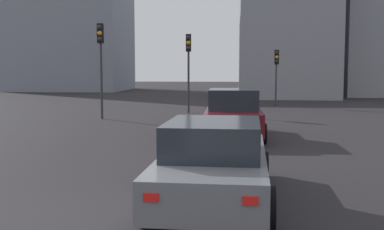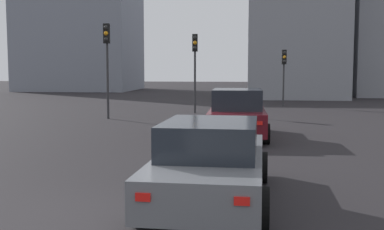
{
  "view_description": "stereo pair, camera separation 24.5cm",
  "coord_description": "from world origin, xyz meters",
  "px_view_note": "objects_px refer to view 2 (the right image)",
  "views": [
    {
      "loc": [
        -7.1,
        -1.92,
        2.32
      ],
      "look_at": [
        3.37,
        -0.96,
        1.3
      ],
      "focal_mm": 44.59,
      "sensor_mm": 36.0,
      "label": 1
    },
    {
      "loc": [
        -7.08,
        -2.17,
        2.32
      ],
      "look_at": [
        3.37,
        -0.96,
        1.3
      ],
      "focal_mm": 44.59,
      "sensor_mm": 36.0,
      "label": 2
    }
  ],
  "objects_px": {
    "car_grey_left_second": "(211,162)",
    "traffic_light_far_left": "(284,65)",
    "car_maroon_left_lead": "(237,114)",
    "traffic_light_near_right": "(107,51)",
    "traffic_light_near_left": "(195,57)"
  },
  "relations": [
    {
      "from": "car_maroon_left_lead",
      "to": "traffic_light_near_right",
      "type": "xyz_separation_m",
      "value": [
        5.37,
        6.11,
        2.36
      ]
    },
    {
      "from": "traffic_light_near_right",
      "to": "traffic_light_far_left",
      "type": "bearing_deg",
      "value": 132.57
    },
    {
      "from": "car_grey_left_second",
      "to": "traffic_light_far_left",
      "type": "relative_size",
      "value": 1.37
    },
    {
      "from": "car_grey_left_second",
      "to": "traffic_light_near_left",
      "type": "bearing_deg",
      "value": 9.04
    },
    {
      "from": "car_grey_left_second",
      "to": "traffic_light_near_right",
      "type": "bearing_deg",
      "value": 25.45
    },
    {
      "from": "traffic_light_near_right",
      "to": "traffic_light_far_left",
      "type": "distance_m",
      "value": 12.3
    },
    {
      "from": "traffic_light_near_right",
      "to": "traffic_light_far_left",
      "type": "relative_size",
      "value": 1.25
    },
    {
      "from": "car_grey_left_second",
      "to": "traffic_light_near_left",
      "type": "height_order",
      "value": "traffic_light_near_left"
    },
    {
      "from": "traffic_light_near_left",
      "to": "traffic_light_near_right",
      "type": "bearing_deg",
      "value": -53.3
    },
    {
      "from": "car_maroon_left_lead",
      "to": "car_grey_left_second",
      "type": "relative_size",
      "value": 0.96
    },
    {
      "from": "traffic_light_near_left",
      "to": "traffic_light_far_left",
      "type": "xyz_separation_m",
      "value": [
        5.33,
        -4.98,
        -0.43
      ]
    },
    {
      "from": "car_grey_left_second",
      "to": "traffic_light_far_left",
      "type": "distance_m",
      "value": 22.27
    },
    {
      "from": "car_maroon_left_lead",
      "to": "car_grey_left_second",
      "type": "height_order",
      "value": "car_maroon_left_lead"
    },
    {
      "from": "car_grey_left_second",
      "to": "traffic_light_near_right",
      "type": "relative_size",
      "value": 1.09
    },
    {
      "from": "traffic_light_near_left",
      "to": "traffic_light_far_left",
      "type": "relative_size",
      "value": 1.18
    }
  ]
}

